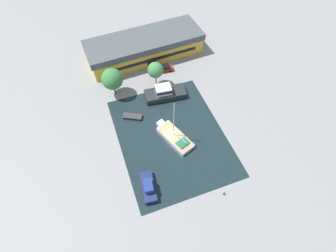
{
  "coord_description": "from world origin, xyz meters",
  "views": [
    {
      "loc": [
        -11.36,
        -29.02,
        46.63
      ],
      "look_at": [
        0.0,
        2.12,
        1.0
      ],
      "focal_mm": 28.0,
      "sensor_mm": 36.0,
      "label": 1
    }
  ],
  "objects_px": {
    "quay_tree_by_water": "(112,79)",
    "motor_cruiser": "(165,93)",
    "warehouse_building": "(145,46)",
    "parked_car": "(165,68)",
    "sailboat_moored": "(175,137)",
    "cabin_boat": "(148,187)",
    "quay_tree_near_building": "(155,70)",
    "small_dinghy": "(132,117)"
  },
  "relations": [
    {
      "from": "quay_tree_by_water",
      "to": "motor_cruiser",
      "type": "distance_m",
      "value": 12.53
    },
    {
      "from": "warehouse_building",
      "to": "parked_car",
      "type": "distance_m",
      "value": 8.46
    },
    {
      "from": "quay_tree_by_water",
      "to": "sailboat_moored",
      "type": "distance_m",
      "value": 19.76
    },
    {
      "from": "sailboat_moored",
      "to": "cabin_boat",
      "type": "bearing_deg",
      "value": -154.34
    },
    {
      "from": "quay_tree_near_building",
      "to": "sailboat_moored",
      "type": "distance_m",
      "value": 17.28
    },
    {
      "from": "sailboat_moored",
      "to": "cabin_boat",
      "type": "distance_m",
      "value": 12.41
    },
    {
      "from": "warehouse_building",
      "to": "sailboat_moored",
      "type": "relative_size",
      "value": 2.87
    },
    {
      "from": "quay_tree_near_building",
      "to": "cabin_boat",
      "type": "height_order",
      "value": "quay_tree_near_building"
    },
    {
      "from": "quay_tree_near_building",
      "to": "quay_tree_by_water",
      "type": "distance_m",
      "value": 10.28
    },
    {
      "from": "warehouse_building",
      "to": "cabin_boat",
      "type": "distance_m",
      "value": 38.81
    },
    {
      "from": "motor_cruiser",
      "to": "cabin_boat",
      "type": "distance_m",
      "value": 23.58
    },
    {
      "from": "quay_tree_near_building",
      "to": "quay_tree_by_water",
      "type": "bearing_deg",
      "value": 177.48
    },
    {
      "from": "small_dinghy",
      "to": "cabin_boat",
      "type": "distance_m",
      "value": 17.52
    },
    {
      "from": "small_dinghy",
      "to": "motor_cruiser",
      "type": "bearing_deg",
      "value": -41.0
    },
    {
      "from": "warehouse_building",
      "to": "sailboat_moored",
      "type": "bearing_deg",
      "value": -97.56
    },
    {
      "from": "quay_tree_near_building",
      "to": "small_dinghy",
      "type": "relative_size",
      "value": 1.42
    },
    {
      "from": "cabin_boat",
      "to": "quay_tree_near_building",
      "type": "bearing_deg",
      "value": 75.11
    },
    {
      "from": "parked_car",
      "to": "motor_cruiser",
      "type": "xyz_separation_m",
      "value": [
        -2.95,
        -8.5,
        0.33
      ]
    },
    {
      "from": "sailboat_moored",
      "to": "small_dinghy",
      "type": "bearing_deg",
      "value": 108.9
    },
    {
      "from": "warehouse_building",
      "to": "parked_car",
      "type": "bearing_deg",
      "value": -72.89
    },
    {
      "from": "sailboat_moored",
      "to": "small_dinghy",
      "type": "xyz_separation_m",
      "value": [
        -6.93,
        8.51,
        -0.27
      ]
    },
    {
      "from": "quay_tree_near_building",
      "to": "parked_car",
      "type": "height_order",
      "value": "quay_tree_near_building"
    },
    {
      "from": "sailboat_moored",
      "to": "cabin_boat",
      "type": "height_order",
      "value": "sailboat_moored"
    },
    {
      "from": "quay_tree_by_water",
      "to": "parked_car",
      "type": "distance_m",
      "value": 14.76
    },
    {
      "from": "parked_car",
      "to": "motor_cruiser",
      "type": "distance_m",
      "value": 9.0
    },
    {
      "from": "warehouse_building",
      "to": "motor_cruiser",
      "type": "height_order",
      "value": "warehouse_building"
    },
    {
      "from": "sailboat_moored",
      "to": "quay_tree_near_building",
      "type": "bearing_deg",
      "value": 64.82
    },
    {
      "from": "warehouse_building",
      "to": "quay_tree_near_building",
      "type": "height_order",
      "value": "quay_tree_near_building"
    },
    {
      "from": "quay_tree_near_building",
      "to": "small_dinghy",
      "type": "height_order",
      "value": "quay_tree_near_building"
    },
    {
      "from": "quay_tree_near_building",
      "to": "parked_car",
      "type": "bearing_deg",
      "value": 46.89
    },
    {
      "from": "quay_tree_near_building",
      "to": "cabin_boat",
      "type": "xyz_separation_m",
      "value": [
        -10.08,
        -25.67,
        -3.62
      ]
    },
    {
      "from": "parked_car",
      "to": "small_dinghy",
      "type": "height_order",
      "value": "parked_car"
    },
    {
      "from": "cabin_boat",
      "to": "quay_tree_by_water",
      "type": "bearing_deg",
      "value": 96.95
    },
    {
      "from": "warehouse_building",
      "to": "parked_car",
      "type": "relative_size",
      "value": 7.04
    },
    {
      "from": "warehouse_building",
      "to": "small_dinghy",
      "type": "relative_size",
      "value": 6.87
    },
    {
      "from": "small_dinghy",
      "to": "cabin_boat",
      "type": "xyz_separation_m",
      "value": [
        -1.71,
        -17.42,
        0.6
      ]
    },
    {
      "from": "parked_car",
      "to": "quay_tree_near_building",
      "type": "bearing_deg",
      "value": 142.32
    },
    {
      "from": "quay_tree_by_water",
      "to": "parked_car",
      "type": "bearing_deg",
      "value": 13.71
    },
    {
      "from": "parked_car",
      "to": "cabin_boat",
      "type": "xyz_separation_m",
      "value": [
        -13.67,
        -29.5,
        0.1
      ]
    },
    {
      "from": "quay_tree_by_water",
      "to": "sailboat_moored",
      "type": "relative_size",
      "value": 0.66
    },
    {
      "from": "small_dinghy",
      "to": "parked_car",
      "type": "bearing_deg",
      "value": -17.42
    },
    {
      "from": "warehouse_building",
      "to": "small_dinghy",
      "type": "xyz_separation_m",
      "value": [
        -9.12,
        -19.79,
        -2.51
      ]
    }
  ]
}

